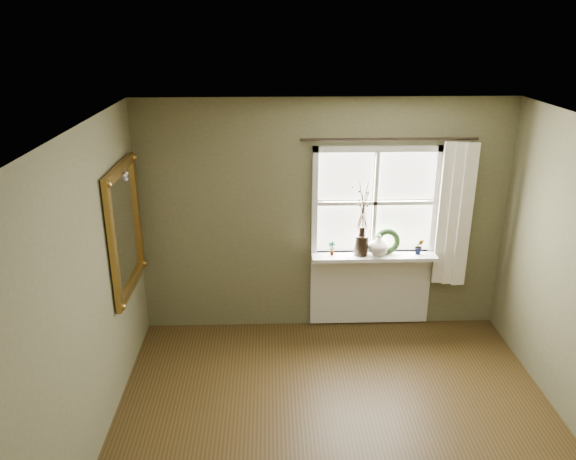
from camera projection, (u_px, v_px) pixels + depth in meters
The scene contains 14 objects.
ceiling at pixel (361, 144), 3.53m from camera, with size 4.50×4.50×0.00m, color silver.
wall_back at pixel (323, 217), 6.14m from camera, with size 4.00×0.10×2.60m, color brown.
wall_left at pixel (62, 329), 3.93m from camera, with size 0.10×4.50×2.60m, color brown.
window_frame at pixel (375, 203), 6.03m from camera, with size 1.36×0.06×1.24m.
window_sill at pixel (374, 256), 6.14m from camera, with size 1.36×0.26×0.04m, color white.
window_apron at pixel (370, 288), 6.39m from camera, with size 1.36×0.04×0.88m, color white.
dark_jug at pixel (361, 245), 6.08m from camera, with size 0.15×0.15×0.23m, color black.
cream_vase at pixel (378, 245), 6.09m from camera, with size 0.22×0.22×0.23m, color beige.
wreath at pixel (387, 244), 6.13m from camera, with size 0.28×0.28×0.07m, color #233D1B.
potted_plant_left at pixel (332, 248), 6.09m from camera, with size 0.08×0.06×0.16m, color #233D1B.
potted_plant_right at pixel (419, 246), 6.11m from camera, with size 0.10×0.08×0.18m, color #233D1B.
curtain at pixel (454, 215), 6.01m from camera, with size 0.36×0.12×1.59m, color white.
curtain_rod at pixel (389, 139), 5.73m from camera, with size 0.03×0.03×1.84m, color black.
gilt_mirror at pixel (125, 228), 5.35m from camera, with size 0.10×1.05×1.26m.
Camera 1 is at (-0.57, -3.48, 3.34)m, focal length 35.00 mm.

